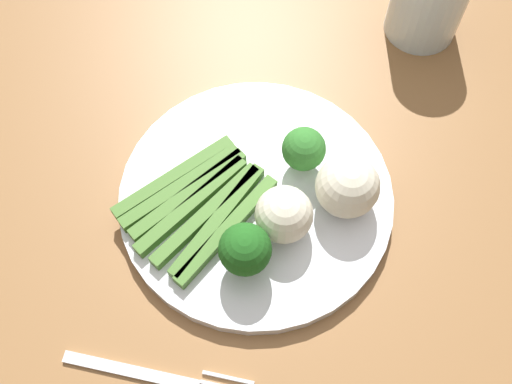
# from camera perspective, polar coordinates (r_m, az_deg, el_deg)

# --- Properties ---
(ground_plane) EXTENTS (6.00, 6.00, 0.02)m
(ground_plane) POSITION_cam_1_polar(r_m,az_deg,el_deg) (1.32, -2.60, -15.51)
(ground_plane) COLOR #B7A88E
(dining_table) EXTENTS (1.21, 0.99, 0.75)m
(dining_table) POSITION_cam_1_polar(r_m,az_deg,el_deg) (0.68, -4.84, -5.01)
(dining_table) COLOR olive
(dining_table) RESTS_ON ground_plane
(plate) EXTENTS (0.26, 0.26, 0.01)m
(plate) POSITION_cam_1_polar(r_m,az_deg,el_deg) (0.58, -0.00, -0.55)
(plate) COLOR white
(plate) RESTS_ON dining_table
(asparagus_bundle) EXTENTS (0.16, 0.14, 0.01)m
(asparagus_bundle) POSITION_cam_1_polar(r_m,az_deg,el_deg) (0.57, -5.46, -1.20)
(asparagus_bundle) COLOR #47752D
(asparagus_bundle) RESTS_ON plate
(broccoli_back_right) EXTENTS (0.04, 0.04, 0.05)m
(broccoli_back_right) POSITION_cam_1_polar(r_m,az_deg,el_deg) (0.57, 4.53, 4.03)
(broccoli_back_right) COLOR #609E3D
(broccoli_back_right) RESTS_ON plate
(broccoli_right) EXTENTS (0.05, 0.05, 0.06)m
(broccoli_right) POSITION_cam_1_polar(r_m,az_deg,el_deg) (0.52, -1.04, -5.48)
(broccoli_right) COLOR #4C7F2B
(broccoli_right) RESTS_ON plate
(cauliflower_mid) EXTENTS (0.05, 0.05, 0.05)m
(cauliflower_mid) POSITION_cam_1_polar(r_m,az_deg,el_deg) (0.54, 2.66, -2.14)
(cauliflower_mid) COLOR silver
(cauliflower_mid) RESTS_ON plate
(cauliflower_outer_edge) EXTENTS (0.06, 0.06, 0.06)m
(cauliflower_outer_edge) POSITION_cam_1_polar(r_m,az_deg,el_deg) (0.55, 8.64, 0.54)
(cauliflower_outer_edge) COLOR silver
(cauliflower_outer_edge) RESTS_ON plate
(fork) EXTENTS (0.03, 0.17, 0.00)m
(fork) POSITION_cam_1_polar(r_m,az_deg,el_deg) (0.54, -9.07, -16.94)
(fork) COLOR silver
(fork) RESTS_ON dining_table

